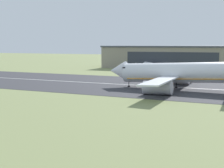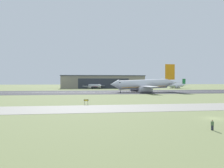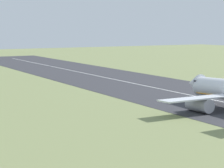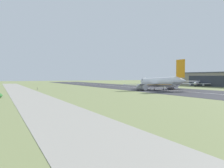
% 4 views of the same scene
% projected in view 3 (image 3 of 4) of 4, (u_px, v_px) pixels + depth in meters
% --- Properties ---
extents(ground_plane, '(742.10, 742.10, 0.00)m').
position_uv_depth(ground_plane, '(64.00, 118.00, 116.35)').
color(ground_plane, '#7A8451').
extents(runway_strip, '(502.10, 51.75, 0.06)m').
position_uv_depth(runway_strip, '(217.00, 101.00, 142.91)').
color(runway_strip, '#333338').
rests_on(runway_strip, ground_plane).
extents(runway_centreline, '(451.89, 0.70, 0.01)m').
position_uv_depth(runway_centreline, '(217.00, 101.00, 142.91)').
color(runway_centreline, silver).
rests_on(runway_centreline, runway_strip).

